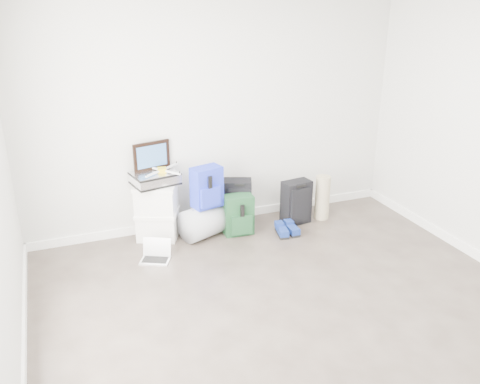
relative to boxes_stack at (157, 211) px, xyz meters
name	(u,v)px	position (x,y,z in m)	size (l,w,h in m)	color
ground	(318,340)	(0.80, -2.32, -0.33)	(5.00, 5.00, 0.00)	#352C26
room_envelope	(330,136)	(0.80, -2.30, 1.39)	(4.52, 5.02, 2.71)	silver
boxes_stack	(157,211)	(0.00, 0.00, 0.00)	(0.57, 0.53, 0.66)	white
briefcase	(155,178)	(0.00, 0.00, 0.40)	(0.48, 0.35, 0.14)	#B2B2B7
painting	(152,156)	(0.00, 0.10, 0.63)	(0.43, 0.13, 0.32)	black
drone	(162,170)	(0.08, -0.02, 0.49)	(0.43, 0.43, 0.05)	gold
duffel_bag	(207,220)	(0.54, -0.15, -0.14)	(0.38, 0.38, 0.61)	gray
blue_backpack	(207,188)	(0.54, -0.19, 0.27)	(0.37, 0.31, 0.47)	#1B2AB4
large_suitcase	(236,203)	(0.96, -0.01, -0.04)	(0.42, 0.35, 0.58)	black
green_backpack	(238,216)	(0.90, -0.25, -0.10)	(0.35, 0.27, 0.47)	#133522
carry_on	(296,202)	(1.66, -0.22, -0.06)	(0.36, 0.26, 0.54)	black
shoes	(287,230)	(1.43, -0.46, -0.28)	(0.27, 0.30, 0.09)	black
rolled_rug	(322,197)	(2.03, -0.22, -0.05)	(0.18, 0.18, 0.55)	tan
laptop	(156,255)	(-0.14, -0.51, -0.28)	(0.37, 0.33, 0.21)	silver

